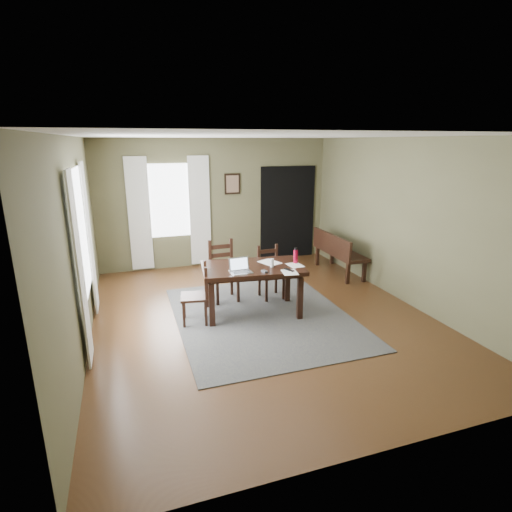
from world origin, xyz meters
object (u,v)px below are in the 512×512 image
object	(u,v)px
chair_back_left	(224,272)
chair_back_right	(270,273)
water_bottle	(296,256)
chair_end	(198,295)
dining_table	(252,272)
laptop	(240,268)
bench	(337,250)

from	to	relation	value
chair_back_left	chair_back_right	xyz separation A→B (m)	(0.79, -0.15, -0.06)
chair_back_left	water_bottle	bearing A→B (deg)	-41.07
chair_end	chair_back_left	world-z (taller)	chair_back_left
dining_table	laptop	world-z (taller)	laptop
dining_table	chair_back_left	xyz separation A→B (m)	(-0.29, 0.71, -0.19)
dining_table	chair_back_right	bearing A→B (deg)	55.08
chair_end	bench	size ratio (longest dim) A/B	0.61
chair_end	bench	xyz separation A→B (m)	(3.12, 1.42, 0.06)
bench	laptop	distance (m)	2.97
dining_table	chair_back_right	xyz separation A→B (m)	(0.51, 0.56, -0.24)
dining_table	bench	world-z (taller)	bench
bench	chair_back_right	bearing A→B (deg)	114.45
laptop	chair_end	bearing A→B (deg)	163.19
dining_table	chair_back_right	world-z (taller)	chair_back_right
bench	laptop	xyz separation A→B (m)	(-2.50, -1.57, 0.33)
chair_end	chair_back_left	size ratio (longest dim) A/B	0.89
laptop	dining_table	bearing A→B (deg)	37.56
chair_back_left	bench	distance (m)	2.61
chair_back_right	bench	size ratio (longest dim) A/B	0.60
bench	chair_end	bearing A→B (deg)	114.44
laptop	water_bottle	distance (m)	0.96
bench	water_bottle	distance (m)	2.14
chair_end	laptop	distance (m)	0.75
chair_back_right	water_bottle	xyz separation A→B (m)	(0.19, -0.63, 0.45)
dining_table	bench	bearing A→B (deg)	38.34
chair_end	water_bottle	distance (m)	1.63
chair_back_left	chair_back_right	world-z (taller)	chair_back_left
dining_table	chair_back_right	distance (m)	0.79
dining_table	bench	xyz separation A→B (m)	(2.24, 1.35, -0.19)
chair_back_left	water_bottle	xyz separation A→B (m)	(0.98, -0.78, 0.40)
chair_end	chair_back_right	distance (m)	1.52
dining_table	water_bottle	distance (m)	0.73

